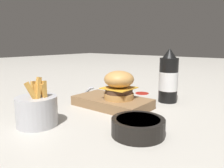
{
  "coord_description": "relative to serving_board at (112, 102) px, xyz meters",
  "views": [
    {
      "loc": [
        0.41,
        -0.55,
        0.23
      ],
      "look_at": [
        -0.06,
        0.04,
        0.08
      ],
      "focal_mm": 35.0,
      "sensor_mm": 36.0,
      "label": 1
    }
  ],
  "objects": [
    {
      "name": "ground_plane",
      "position": [
        0.06,
        -0.04,
        -0.02
      ],
      "size": [
        6.0,
        6.0,
        0.0
      ],
      "primitive_type": "plane",
      "color": "#B7B2A8"
    },
    {
      "name": "spoon",
      "position": [
        -0.26,
        0.15,
        -0.01
      ],
      "size": [
        0.1,
        0.16,
        0.01
      ],
      "rotation": [
        0.0,
        0.0,
        2.07
      ],
      "color": "silver",
      "rests_on": "ground_plane"
    },
    {
      "name": "ketchup_puddle",
      "position": [
        -0.02,
        0.25,
        -0.01
      ],
      "size": [
        0.06,
        0.06,
        0.0
      ],
      "color": "#B21E14",
      "rests_on": "ground_plane"
    },
    {
      "name": "burger",
      "position": [
        0.03,
        0.0,
        0.07
      ],
      "size": [
        0.1,
        0.1,
        0.1
      ],
      "color": "tan",
      "rests_on": "serving_board"
    },
    {
      "name": "side_bowl",
      "position": [
        0.2,
        -0.15,
        0.01
      ],
      "size": [
        0.13,
        0.13,
        0.04
      ],
      "color": "black",
      "rests_on": "ground_plane"
    },
    {
      "name": "serving_board",
      "position": [
        0.0,
        0.0,
        0.0
      ],
      "size": [
        0.27,
        0.15,
        0.03
      ],
      "color": "olive",
      "rests_on": "ground_plane"
    },
    {
      "name": "fries_basket",
      "position": [
        -0.05,
        -0.27,
        0.03
      ],
      "size": [
        0.11,
        0.11,
        0.14
      ],
      "color": "#B7B7BC",
      "rests_on": "ground_plane"
    },
    {
      "name": "ketchup_bottle",
      "position": [
        0.13,
        0.19,
        0.08
      ],
      "size": [
        0.07,
        0.07,
        0.21
      ],
      "color": "black",
      "rests_on": "ground_plane"
    }
  ]
}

